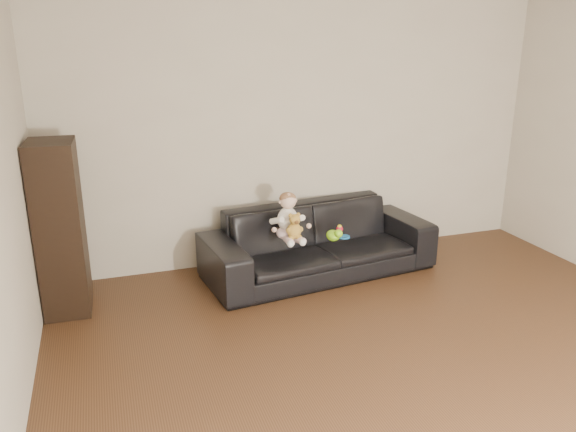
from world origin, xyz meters
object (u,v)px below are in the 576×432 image
object	(u,v)px
toy_green	(333,235)
sofa	(319,241)
toy_blue_disc	(344,237)
teddy_bear	(294,227)
cabinet	(60,229)
baby	(288,219)
toy_rattle	(340,229)

from	to	relation	value
toy_green	sofa	bearing A→B (deg)	94.99
toy_green	toy_blue_disc	world-z (taller)	toy_green
sofa	toy_green	size ratio (longest dim) A/B	14.94
teddy_bear	cabinet	bearing A→B (deg)	165.56
sofa	toy_blue_disc	xyz separation A→B (m)	(0.15, -0.24, 0.11)
teddy_bear	toy_blue_disc	bearing A→B (deg)	-6.77
baby	toy_rattle	xyz separation A→B (m)	(0.52, 0.02, -0.16)
sofa	teddy_bear	xyz separation A→B (m)	(-0.34, -0.25, 0.27)
sofa	teddy_bear	distance (m)	0.50
toy_blue_disc	toy_rattle	bearing A→B (deg)	83.16
cabinet	teddy_bear	size ratio (longest dim) A/B	5.96
sofa	baby	size ratio (longest dim) A/B	5.00
toy_green	toy_blue_disc	xyz separation A→B (m)	(0.13, 0.04, -0.04)
baby	toy_blue_disc	distance (m)	0.55
baby	toy_green	distance (m)	0.43
toy_green	cabinet	bearing A→B (deg)	174.04
baby	toy_green	bearing A→B (deg)	-29.67
toy_green	toy_rattle	xyz separation A→B (m)	(0.15, 0.19, -0.02)
baby	cabinet	bearing A→B (deg)	172.05
cabinet	baby	bearing A→B (deg)	-0.15
teddy_bear	toy_green	size ratio (longest dim) A/B	1.63
cabinet	toy_blue_disc	xyz separation A→B (m)	(2.43, -0.20, -0.28)
baby	toy_rattle	world-z (taller)	baby
baby	teddy_bear	size ratio (longest dim) A/B	1.84
sofa	baby	xyz separation A→B (m)	(-0.35, -0.12, 0.29)
sofa	cabinet	size ratio (longest dim) A/B	1.54
toy_rattle	teddy_bear	bearing A→B (deg)	-162.60
toy_rattle	toy_green	bearing A→B (deg)	-127.84
baby	toy_blue_disc	bearing A→B (deg)	-19.38
baby	sofa	bearing A→B (deg)	12.99
baby	toy_green	xyz separation A→B (m)	(0.37, -0.17, -0.14)
sofa	cabinet	bearing A→B (deg)	174.07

